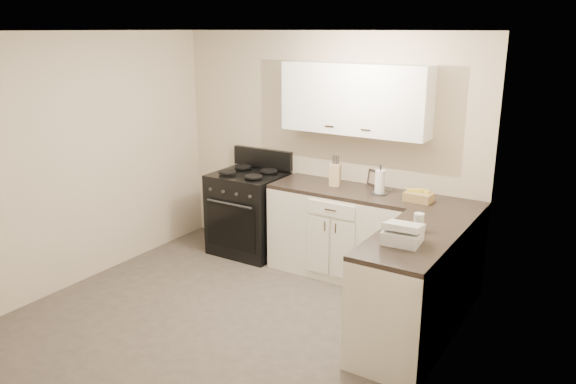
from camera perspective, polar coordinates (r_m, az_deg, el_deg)
The scene contains 20 objects.
floor at distance 5.17m, azimuth -6.44°, elevation -13.00°, with size 3.60×3.60×0.00m, color #473F38.
ceiling at distance 4.51m, azimuth -7.48°, elevation 15.92°, with size 3.60×3.60×0.00m, color white.
wall_back at distance 6.15m, azimuth 3.64°, elevation 4.35°, with size 3.60×3.60×0.00m, color beige.
wall_right at distance 3.87m, azimuth 14.43°, elevation -3.42°, with size 3.60×3.60×0.00m, color beige.
wall_left at distance 5.96m, azimuth -20.59°, elevation 2.94°, with size 3.60×3.60×0.00m, color beige.
wall_front at distance 3.55m, azimuth -25.48°, elevation -6.32°, with size 3.60×3.60×0.00m, color beige.
base_cabinets_back at distance 5.93m, azimuth 5.73°, elevation -4.23°, with size 1.55×0.60×0.90m, color silver.
base_cabinets_right at distance 5.00m, azimuth 13.54°, elevation -8.64°, with size 0.60×1.90×0.90m, color silver.
countertop_back at distance 5.78m, azimuth 5.86°, elevation 0.14°, with size 1.55×0.60×0.04m, color black.
countertop_right at distance 4.82m, azimuth 13.91°, elevation -3.57°, with size 0.60×1.90×0.04m, color black.
upper_cabinets at distance 5.73m, azimuth 6.80°, elevation 9.37°, with size 1.55×0.30×0.70m, color white.
stove at distance 6.50m, azimuth -3.99°, elevation -2.23°, with size 0.79×0.67×0.95m, color black.
knife_block at distance 5.84m, azimuth 4.82°, elevation 1.74°, with size 0.11×0.10×0.23m, color tan.
paper_towel at distance 5.62m, azimuth 9.32°, elevation 1.01°, with size 0.10×0.10×0.24m, color white.
picture_frame at distance 5.91m, azimuth 8.61°, elevation 1.44°, with size 0.13×0.02×0.17m, color black.
wicker_basket at distance 5.46m, azimuth 13.12°, elevation -0.50°, with size 0.26×0.17×0.09m, color #AC8851.
countertop_grill at distance 4.38m, azimuth 11.54°, elevation -4.46°, with size 0.28×0.26×0.10m, color silver.
glass_jar at distance 4.68m, azimuth 13.13°, elevation -2.96°, with size 0.08×0.08×0.14m, color silver.
oven_mitt_near at distance 4.69m, azimuth 7.76°, elevation -10.34°, with size 0.02×0.14×0.25m, color black.
oven_mitt_far at distance 4.93m, azimuth 9.42°, elevation -7.89°, with size 0.02×0.16×0.27m, color black.
Camera 1 is at (2.85, -3.50, 2.52)m, focal length 35.00 mm.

